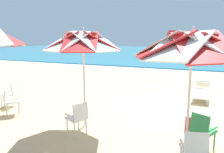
{
  "coord_description": "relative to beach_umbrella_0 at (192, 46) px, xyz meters",
  "views": [
    {
      "loc": [
        0.4,
        -7.58,
        2.51
      ],
      "look_at": [
        -2.84,
        0.16,
        1.0
      ],
      "focal_mm": 35.88,
      "sensor_mm": 36.0,
      "label": 1
    }
  ],
  "objects": [
    {
      "name": "ground_plane",
      "position": [
        -0.15,
        2.92,
        -2.32
      ],
      "size": [
        80.0,
        80.0,
        0.0
      ],
      "primitive_type": "plane",
      "color": "#D3B784"
    },
    {
      "name": "sea",
      "position": [
        -0.15,
        30.73,
        -2.27
      ],
      "size": [
        80.0,
        36.0,
        0.1
      ],
      "primitive_type": "cube",
      "color": "teal",
      "rests_on": "ground"
    },
    {
      "name": "surf_foam",
      "position": [
        -0.15,
        12.43,
        -2.31
      ],
      "size": [
        80.0,
        0.7,
        0.01
      ],
      "primitive_type": "cube",
      "color": "white",
      "rests_on": "ground"
    },
    {
      "name": "beach_umbrella_0",
      "position": [
        0.0,
        0.0,
        0.0
      ],
      "size": [
        2.34,
        2.34,
        2.7
      ],
      "color": "silver",
      "rests_on": "ground"
    },
    {
      "name": "plastic_chair_0",
      "position": [
        0.3,
        0.39,
        -1.82
      ],
      "size": [
        0.59,
        0.61,
        0.87
      ],
      "color": "#2D8C4C",
      "rests_on": "ground"
    },
    {
      "name": "plastic_chair_1",
      "position": [
        0.18,
        -0.62,
        -1.82
      ],
      "size": [
        0.54,
        0.57,
        0.87
      ],
      "color": "white",
      "rests_on": "ground"
    },
    {
      "name": "beach_umbrella_1",
      "position": [
        -2.78,
        0.6,
        0.04
      ],
      "size": [
        2.15,
        2.15,
        2.74
      ],
      "color": "silver",
      "rests_on": "ground"
    },
    {
      "name": "plastic_chair_2",
      "position": [
        -2.64,
        0.0,
        -1.82
      ],
      "size": [
        0.61,
        0.59,
        0.87
      ],
      "color": "white",
      "rests_on": "ground"
    },
    {
      "name": "plastic_chair_4",
      "position": [
        -6.11,
        1.21,
        -1.82
      ],
      "size": [
        0.55,
        0.53,
        0.87
      ],
      "color": "white",
      "rests_on": "ground"
    },
    {
      "name": "plastic_chair_5",
      "position": [
        -5.46,
        0.49,
        -1.82
      ],
      "size": [
        0.63,
        0.63,
        0.87
      ],
      "color": "white",
      "rests_on": "ground"
    },
    {
      "name": "sun_lounger_1",
      "position": [
        0.2,
        4.97,
        -2.04
      ],
      "size": [
        0.69,
        2.16,
        0.62
      ],
      "color": "white",
      "rests_on": "ground"
    },
    {
      "name": "cooler_box",
      "position": [
        0.1,
        1.58,
        -2.12
      ],
      "size": [
        0.5,
        0.34,
        0.4
      ],
      "color": "red",
      "rests_on": "ground"
    }
  ]
}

